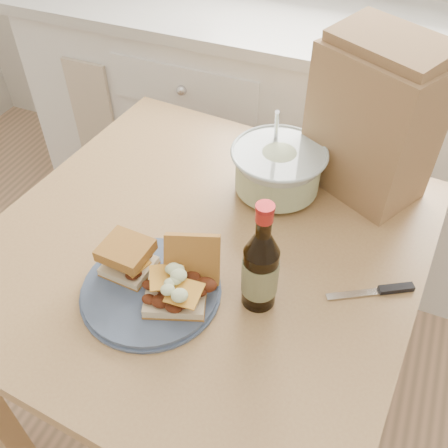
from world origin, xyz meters
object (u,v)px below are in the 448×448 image
at_px(coleslaw_bowl, 278,171).
at_px(beer_bottle, 260,268).
at_px(dining_table, 203,274).
at_px(plate, 151,290).
at_px(paper_bag, 373,124).

xyz_separation_m(coleslaw_bowl, beer_bottle, (0.08, -0.34, 0.04)).
height_order(dining_table, coleslaw_bowl, coleslaw_bowl).
bearing_deg(beer_bottle, coleslaw_bowl, 111.82).
distance_m(plate, beer_bottle, 0.24).
bearing_deg(paper_bag, dining_table, -101.32).
xyz_separation_m(dining_table, beer_bottle, (0.17, -0.10, 0.21)).
height_order(dining_table, plate, plate).
relative_size(plate, beer_bottle, 1.09).
xyz_separation_m(dining_table, coleslaw_bowl, (0.10, 0.23, 0.18)).
distance_m(dining_table, beer_bottle, 0.29).
xyz_separation_m(plate, paper_bag, (0.32, 0.52, 0.17)).
height_order(coleslaw_bowl, beer_bottle, beer_bottle).
bearing_deg(dining_table, beer_bottle, -26.60).
bearing_deg(plate, dining_table, 78.50).
bearing_deg(coleslaw_bowl, plate, -107.98).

